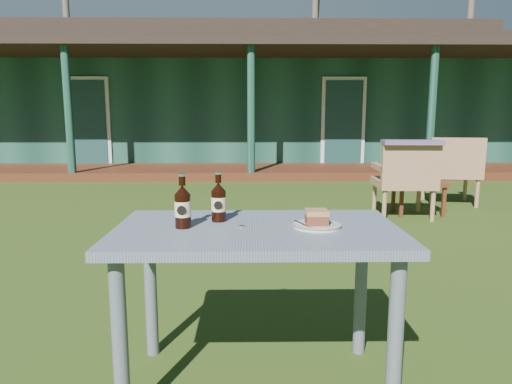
{
  "coord_description": "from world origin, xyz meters",
  "views": [
    {
      "loc": [
        -0.03,
        -3.47,
        1.19
      ],
      "look_at": [
        0.0,
        -1.3,
        0.82
      ],
      "focal_mm": 32.0,
      "sensor_mm": 36.0,
      "label": 1
    }
  ],
  "objects_px": {
    "cafe_table": "(257,250)",
    "plate": "(317,225)",
    "cake_slice": "(317,217)",
    "armchair_right": "(452,167)",
    "cola_bottle_far": "(183,206)",
    "side_table": "(419,187)",
    "cola_bottle_near": "(219,202)",
    "armchair_left": "(406,177)"
  },
  "relations": [
    {
      "from": "cafe_table",
      "to": "cola_bottle_near",
      "type": "distance_m",
      "value": 0.28
    },
    {
      "from": "armchair_right",
      "to": "cafe_table",
      "type": "bearing_deg",
      "value": -122.95
    },
    {
      "from": "cake_slice",
      "to": "side_table",
      "type": "bearing_deg",
      "value": 63.49
    },
    {
      "from": "cake_slice",
      "to": "armchair_right",
      "type": "distance_m",
      "value": 4.79
    },
    {
      "from": "cake_slice",
      "to": "armchair_right",
      "type": "bearing_deg",
      "value": 59.62
    },
    {
      "from": "cafe_table",
      "to": "side_table",
      "type": "height_order",
      "value": "cafe_table"
    },
    {
      "from": "plate",
      "to": "cola_bottle_far",
      "type": "xyz_separation_m",
      "value": [
        -0.56,
        -0.0,
        0.08
      ]
    },
    {
      "from": "armchair_right",
      "to": "side_table",
      "type": "height_order",
      "value": "armchair_right"
    },
    {
      "from": "plate",
      "to": "armchair_right",
      "type": "height_order",
      "value": "armchair_right"
    },
    {
      "from": "plate",
      "to": "armchair_right",
      "type": "relative_size",
      "value": 0.23
    },
    {
      "from": "plate",
      "to": "cola_bottle_near",
      "type": "bearing_deg",
      "value": 164.49
    },
    {
      "from": "plate",
      "to": "cake_slice",
      "type": "height_order",
      "value": "cake_slice"
    },
    {
      "from": "plate",
      "to": "cola_bottle_far",
      "type": "height_order",
      "value": "cola_bottle_far"
    },
    {
      "from": "cafe_table",
      "to": "cola_bottle_far",
      "type": "bearing_deg",
      "value": -179.17
    },
    {
      "from": "armchair_left",
      "to": "side_table",
      "type": "relative_size",
      "value": 1.45
    },
    {
      "from": "cola_bottle_near",
      "to": "cola_bottle_far",
      "type": "distance_m",
      "value": 0.18
    },
    {
      "from": "cake_slice",
      "to": "cola_bottle_far",
      "type": "xyz_separation_m",
      "value": [
        -0.56,
        0.0,
        0.05
      ]
    },
    {
      "from": "cake_slice",
      "to": "side_table",
      "type": "height_order",
      "value": "cake_slice"
    },
    {
      "from": "cake_slice",
      "to": "cola_bottle_far",
      "type": "distance_m",
      "value": 0.56
    },
    {
      "from": "cake_slice",
      "to": "cola_bottle_near",
      "type": "xyz_separation_m",
      "value": [
        -0.42,
        0.12,
        0.04
      ]
    },
    {
      "from": "armchair_left",
      "to": "plate",
      "type": "bearing_deg",
      "value": -114.58
    },
    {
      "from": "cake_slice",
      "to": "plate",
      "type": "bearing_deg",
      "value": 46.26
    },
    {
      "from": "cola_bottle_far",
      "to": "side_table",
      "type": "relative_size",
      "value": 0.38
    },
    {
      "from": "cafe_table",
      "to": "armchair_left",
      "type": "bearing_deg",
      "value": 61.87
    },
    {
      "from": "plate",
      "to": "cola_bottle_far",
      "type": "distance_m",
      "value": 0.57
    },
    {
      "from": "cake_slice",
      "to": "cola_bottle_near",
      "type": "relative_size",
      "value": 0.42
    },
    {
      "from": "cafe_table",
      "to": "plate",
      "type": "distance_m",
      "value": 0.28
    },
    {
      "from": "cafe_table",
      "to": "side_table",
      "type": "relative_size",
      "value": 2.0
    },
    {
      "from": "cafe_table",
      "to": "armchair_right",
      "type": "relative_size",
      "value": 1.33
    },
    {
      "from": "cola_bottle_near",
      "to": "plate",
      "type": "bearing_deg",
      "value": -15.51
    },
    {
      "from": "plate",
      "to": "cake_slice",
      "type": "relative_size",
      "value": 2.22
    },
    {
      "from": "cola_bottle_near",
      "to": "side_table",
      "type": "bearing_deg",
      "value": 57.37
    },
    {
      "from": "plate",
      "to": "armchair_right",
      "type": "bearing_deg",
      "value": 59.63
    },
    {
      "from": "plate",
      "to": "side_table",
      "type": "xyz_separation_m",
      "value": [
        1.75,
        3.5,
        -0.39
      ]
    },
    {
      "from": "cola_bottle_near",
      "to": "cake_slice",
      "type": "bearing_deg",
      "value": -16.08
    },
    {
      "from": "cafe_table",
      "to": "armchair_left",
      "type": "relative_size",
      "value": 1.38
    },
    {
      "from": "cake_slice",
      "to": "armchair_left",
      "type": "distance_m",
      "value": 3.67
    },
    {
      "from": "cake_slice",
      "to": "cola_bottle_far",
      "type": "height_order",
      "value": "cola_bottle_far"
    },
    {
      "from": "cake_slice",
      "to": "cola_bottle_far",
      "type": "bearing_deg",
      "value": 179.67
    },
    {
      "from": "cake_slice",
      "to": "armchair_right",
      "type": "height_order",
      "value": "armchair_right"
    },
    {
      "from": "plate",
      "to": "cake_slice",
      "type": "bearing_deg",
      "value": -133.74
    },
    {
      "from": "cake_slice",
      "to": "armchair_right",
      "type": "relative_size",
      "value": 0.1
    }
  ]
}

